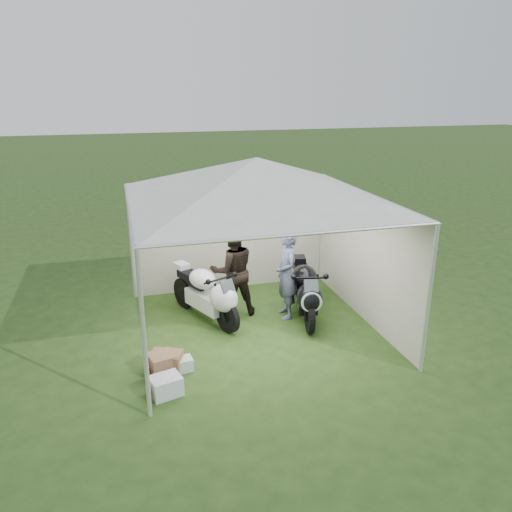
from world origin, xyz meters
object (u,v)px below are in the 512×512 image
at_px(crate_1, 162,364).
at_px(crate_3, 166,362).
at_px(canopy_tent, 256,184).
at_px(motorcycle_white, 208,293).
at_px(paddock_stand, 298,291).
at_px(motorcycle_black, 305,290).
at_px(equipment_box, 302,286).
at_px(person_blue_jacket, 287,274).
at_px(crate_2, 183,364).
at_px(crate_0, 166,386).
at_px(person_dark_jacket, 233,270).

relative_size(crate_1, crate_3, 0.78).
relative_size(canopy_tent, motorcycle_white, 3.07).
xyz_separation_m(paddock_stand, crate_1, (-2.93, -2.11, 0.02)).
distance_m(motorcycle_black, crate_3, 2.93).
bearing_deg(crate_3, equipment_box, 34.91).
xyz_separation_m(person_blue_jacket, crate_3, (-2.34, -1.32, -0.68)).
bearing_deg(person_blue_jacket, crate_2, -53.95).
distance_m(canopy_tent, equipment_box, 2.84).
relative_size(equipment_box, crate_2, 1.86).
bearing_deg(crate_0, equipment_box, 41.50).
distance_m(canopy_tent, motorcycle_black, 2.26).
height_order(canopy_tent, person_blue_jacket, canopy_tent).
bearing_deg(crate_3, person_blue_jacket, 29.40).
distance_m(motorcycle_black, person_dark_jacket, 1.38).
bearing_deg(crate_2, crate_1, -177.87).
bearing_deg(crate_0, crate_1, 90.00).
height_order(person_dark_jacket, crate_0, person_dark_jacket).
bearing_deg(person_blue_jacket, crate_1, -57.31).
distance_m(person_dark_jacket, crate_1, 2.39).
bearing_deg(crate_1, motorcycle_black, 24.15).
height_order(canopy_tent, crate_3, canopy_tent).
height_order(equipment_box, crate_1, equipment_box).
bearing_deg(motorcycle_black, crate_3, -143.54).
xyz_separation_m(motorcycle_white, equipment_box, (2.01, 0.53, -0.29)).
bearing_deg(canopy_tent, person_dark_jacket, 111.63).
bearing_deg(crate_1, person_blue_jacket, 29.69).
relative_size(paddock_stand, crate_2, 1.41).
height_order(crate_1, crate_3, crate_1).
bearing_deg(equipment_box, crate_2, -142.12).
xyz_separation_m(motorcycle_black, equipment_box, (0.28, 0.88, -0.30)).
height_order(canopy_tent, paddock_stand, canopy_tent).
bearing_deg(crate_0, person_dark_jacket, 56.90).
height_order(motorcycle_black, crate_2, motorcycle_black).
xyz_separation_m(motorcycle_black, crate_0, (-2.73, -1.78, -0.41)).
xyz_separation_m(person_blue_jacket, crate_2, (-2.09, -1.36, -0.73)).
bearing_deg(paddock_stand, crate_3, -144.32).
distance_m(paddock_stand, equipment_box, 0.13).
bearing_deg(paddock_stand, crate_2, -141.25).
bearing_deg(crate_3, crate_2, -10.42).
bearing_deg(crate_2, crate_3, 169.58).
bearing_deg(crate_3, motorcycle_black, 23.71).
relative_size(canopy_tent, crate_1, 15.82).
bearing_deg(crate_3, crate_0, -96.71).
bearing_deg(motorcycle_black, crate_0, -134.14).
distance_m(person_blue_jacket, equipment_box, 1.10).
bearing_deg(crate_2, equipment_box, 37.88).
xyz_separation_m(paddock_stand, person_dark_jacket, (-1.44, -0.38, 0.73)).
bearing_deg(crate_0, crate_2, 60.85).
distance_m(crate_1, crate_2, 0.32).
relative_size(canopy_tent, motorcycle_black, 2.87).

